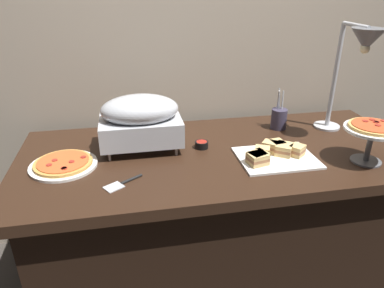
{
  "coord_description": "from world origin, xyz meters",
  "views": [
    {
      "loc": [
        -0.43,
        -1.48,
        1.51
      ],
      "look_at": [
        -0.14,
        0.0,
        0.81
      ],
      "focal_mm": 33.48,
      "sensor_mm": 36.0,
      "label": 1
    }
  ],
  "objects_px": {
    "serving_spatula": "(122,183)",
    "sandwich_platter": "(273,154)",
    "pizza_plate_front": "(63,164)",
    "sauce_cup_near": "(202,144)",
    "heat_lamp": "(359,52)",
    "pizza_plate_center": "(372,132)",
    "chafing_dish": "(140,119)",
    "utensil_holder": "(279,118)"
  },
  "relations": [
    {
      "from": "serving_spatula",
      "to": "sandwich_platter",
      "type": "bearing_deg",
      "value": 7.8
    },
    {
      "from": "pizza_plate_front",
      "to": "sandwich_platter",
      "type": "bearing_deg",
      "value": -6.34
    },
    {
      "from": "pizza_plate_front",
      "to": "sauce_cup_near",
      "type": "height_order",
      "value": "sauce_cup_near"
    },
    {
      "from": "heat_lamp",
      "to": "pizza_plate_center",
      "type": "xyz_separation_m",
      "value": [
        -0.04,
        -0.25,
        -0.29
      ]
    },
    {
      "from": "chafing_dish",
      "to": "sauce_cup_near",
      "type": "xyz_separation_m",
      "value": [
        0.28,
        -0.05,
        -0.13
      ]
    },
    {
      "from": "chafing_dish",
      "to": "sauce_cup_near",
      "type": "bearing_deg",
      "value": -10.65
    },
    {
      "from": "pizza_plate_front",
      "to": "sandwich_platter",
      "type": "distance_m",
      "value": 0.94
    },
    {
      "from": "sandwich_platter",
      "to": "utensil_holder",
      "type": "relative_size",
      "value": 1.58
    },
    {
      "from": "pizza_plate_center",
      "to": "utensil_holder",
      "type": "xyz_separation_m",
      "value": [
        -0.23,
        0.44,
        -0.09
      ]
    },
    {
      "from": "pizza_plate_front",
      "to": "pizza_plate_center",
      "type": "distance_m",
      "value": 1.35
    },
    {
      "from": "pizza_plate_front",
      "to": "serving_spatula",
      "type": "relative_size",
      "value": 1.8
    },
    {
      "from": "sauce_cup_near",
      "to": "sandwich_platter",
      "type": "bearing_deg",
      "value": -30.86
    },
    {
      "from": "heat_lamp",
      "to": "sauce_cup_near",
      "type": "bearing_deg",
      "value": 177.94
    },
    {
      "from": "chafing_dish",
      "to": "serving_spatula",
      "type": "distance_m",
      "value": 0.37
    },
    {
      "from": "heat_lamp",
      "to": "sauce_cup_near",
      "type": "distance_m",
      "value": 0.85
    },
    {
      "from": "serving_spatula",
      "to": "pizza_plate_center",
      "type": "bearing_deg",
      "value": -0.57
    },
    {
      "from": "sauce_cup_near",
      "to": "chafing_dish",
      "type": "bearing_deg",
      "value": 169.35
    },
    {
      "from": "pizza_plate_front",
      "to": "utensil_holder",
      "type": "distance_m",
      "value": 1.13
    },
    {
      "from": "chafing_dish",
      "to": "heat_lamp",
      "type": "relative_size",
      "value": 0.68
    },
    {
      "from": "utensil_holder",
      "to": "serving_spatula",
      "type": "bearing_deg",
      "value": -152.91
    },
    {
      "from": "chafing_dish",
      "to": "sauce_cup_near",
      "type": "height_order",
      "value": "chafing_dish"
    },
    {
      "from": "heat_lamp",
      "to": "pizza_plate_front",
      "type": "distance_m",
      "value": 1.44
    },
    {
      "from": "utensil_holder",
      "to": "serving_spatula",
      "type": "distance_m",
      "value": 0.95
    },
    {
      "from": "sandwich_platter",
      "to": "utensil_holder",
      "type": "distance_m",
      "value": 0.38
    },
    {
      "from": "pizza_plate_front",
      "to": "pizza_plate_center",
      "type": "height_order",
      "value": "pizza_plate_center"
    },
    {
      "from": "chafing_dish",
      "to": "sandwich_platter",
      "type": "xyz_separation_m",
      "value": [
        0.58,
        -0.23,
        -0.12
      ]
    },
    {
      "from": "sauce_cup_near",
      "to": "serving_spatula",
      "type": "distance_m",
      "value": 0.47
    },
    {
      "from": "utensil_holder",
      "to": "serving_spatula",
      "type": "xyz_separation_m",
      "value": [
        -0.85,
        -0.43,
        -0.06
      ]
    },
    {
      "from": "serving_spatula",
      "to": "chafing_dish",
      "type": "bearing_deg",
      "value": 72.88
    },
    {
      "from": "sauce_cup_near",
      "to": "utensil_holder",
      "type": "bearing_deg",
      "value": 19.48
    },
    {
      "from": "pizza_plate_front",
      "to": "pizza_plate_center",
      "type": "xyz_separation_m",
      "value": [
        1.33,
        -0.21,
        0.13
      ]
    },
    {
      "from": "pizza_plate_center",
      "to": "sandwich_platter",
      "type": "bearing_deg",
      "value": 165.45
    },
    {
      "from": "sauce_cup_near",
      "to": "serving_spatula",
      "type": "bearing_deg",
      "value": -144.91
    },
    {
      "from": "sandwich_platter",
      "to": "utensil_holder",
      "type": "xyz_separation_m",
      "value": [
        0.17,
        0.34,
        0.03
      ]
    },
    {
      "from": "pizza_plate_front",
      "to": "sandwich_platter",
      "type": "height_order",
      "value": "sandwich_platter"
    },
    {
      "from": "sandwich_platter",
      "to": "sauce_cup_near",
      "type": "xyz_separation_m",
      "value": [
        -0.3,
        0.18,
        -0.01
      ]
    },
    {
      "from": "heat_lamp",
      "to": "utensil_holder",
      "type": "height_order",
      "value": "heat_lamp"
    },
    {
      "from": "chafing_dish",
      "to": "pizza_plate_front",
      "type": "distance_m",
      "value": 0.4
    },
    {
      "from": "sandwich_platter",
      "to": "pizza_plate_front",
      "type": "bearing_deg",
      "value": 173.66
    },
    {
      "from": "pizza_plate_front",
      "to": "utensil_holder",
      "type": "xyz_separation_m",
      "value": [
        1.1,
        0.24,
        0.05
      ]
    },
    {
      "from": "chafing_dish",
      "to": "heat_lamp",
      "type": "height_order",
      "value": "heat_lamp"
    },
    {
      "from": "utensil_holder",
      "to": "pizza_plate_front",
      "type": "bearing_deg",
      "value": -167.79
    }
  ]
}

